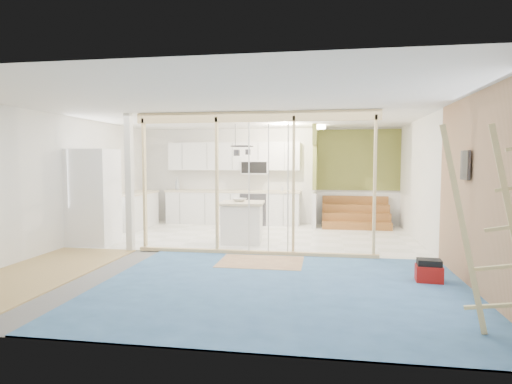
% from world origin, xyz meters
% --- Properties ---
extents(room, '(7.01, 8.01, 2.61)m').
position_xyz_m(room, '(0.00, 0.00, 1.30)').
color(room, slate).
rests_on(room, ground).
extents(floor_overlays, '(7.00, 8.00, 0.03)m').
position_xyz_m(floor_overlays, '(0.07, 0.06, 0.01)').
color(floor_overlays, white).
rests_on(floor_overlays, room).
extents(stud_frame, '(4.66, 0.14, 2.60)m').
position_xyz_m(stud_frame, '(-0.27, -0.00, 1.61)').
color(stud_frame, beige).
rests_on(stud_frame, room).
extents(base_cabinets, '(4.45, 2.24, 0.93)m').
position_xyz_m(base_cabinets, '(-1.61, 3.36, 0.47)').
color(base_cabinets, white).
rests_on(base_cabinets, room).
extents(upper_cabinets, '(3.60, 0.41, 0.85)m').
position_xyz_m(upper_cabinets, '(-0.84, 3.82, 1.82)').
color(upper_cabinets, white).
rests_on(upper_cabinets, room).
extents(green_partition, '(2.25, 1.51, 2.60)m').
position_xyz_m(green_partition, '(2.04, 3.66, 0.94)').
color(green_partition, olive).
rests_on(green_partition, room).
extents(pot_rack, '(0.52, 0.52, 0.72)m').
position_xyz_m(pot_rack, '(-0.31, 1.89, 2.00)').
color(pot_rack, black).
rests_on(pot_rack, room).
extents(sheathing_panel, '(0.02, 4.00, 2.60)m').
position_xyz_m(sheathing_panel, '(3.48, -2.00, 1.30)').
color(sheathing_panel, tan).
rests_on(sheathing_panel, room).
extents(electrical_panel, '(0.04, 0.30, 0.40)m').
position_xyz_m(electrical_panel, '(3.43, -1.40, 1.65)').
color(electrical_panel, '#3C3C42').
rests_on(electrical_panel, room).
extents(ceiling_light, '(0.32, 0.32, 0.08)m').
position_xyz_m(ceiling_light, '(1.40, 3.00, 2.54)').
color(ceiling_light, '#FFEABF').
rests_on(ceiling_light, room).
extents(fridge, '(0.87, 0.84, 1.95)m').
position_xyz_m(fridge, '(-3.10, 0.45, 0.98)').
color(fridge, white).
rests_on(fridge, room).
extents(island, '(0.95, 0.95, 0.87)m').
position_xyz_m(island, '(-0.14, 1.10, 0.43)').
color(island, white).
rests_on(island, room).
extents(bowl, '(0.36, 0.36, 0.07)m').
position_xyz_m(bowl, '(-0.22, 1.18, 0.90)').
color(bowl, silver).
rests_on(bowl, island).
extents(soap_bottle_a, '(0.13, 0.13, 0.33)m').
position_xyz_m(soap_bottle_a, '(-2.50, 3.80, 1.10)').
color(soap_bottle_a, '#A4ACB7').
rests_on(soap_bottle_a, base_cabinets).
extents(soap_bottle_b, '(0.08, 0.08, 0.17)m').
position_xyz_m(soap_bottle_b, '(0.43, 3.81, 1.02)').
color(soap_bottle_b, silver).
rests_on(soap_bottle_b, base_cabinets).
extents(toolbox, '(0.37, 0.29, 0.34)m').
position_xyz_m(toolbox, '(3.00, -1.39, 0.16)').
color(toolbox, '#99110E').
rests_on(toolbox, room).
extents(ladder, '(1.10, 0.18, 2.05)m').
position_xyz_m(ladder, '(3.17, -3.18, 1.05)').
color(ladder, '#D3C281').
rests_on(ladder, room).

